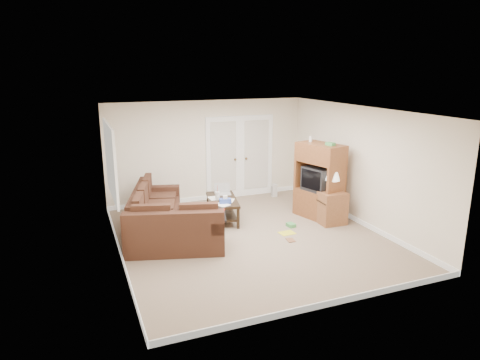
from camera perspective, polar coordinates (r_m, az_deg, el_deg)
name	(u,v)px	position (r m, az deg, el deg)	size (l,w,h in m)	color
floor	(251,237)	(8.54, 1.42, -7.67)	(5.50, 5.50, 0.00)	gray
ceiling	(251,110)	(7.93, 1.53, 9.28)	(5.00, 5.50, 0.02)	white
wall_left	(116,190)	(7.56, -16.26, -1.24)	(0.02, 5.50, 2.50)	white
wall_right	(360,166)	(9.39, 15.67, 1.85)	(0.02, 5.50, 2.50)	white
wall_back	(208,151)	(10.67, -4.32, 3.86)	(5.00, 0.02, 2.50)	white
wall_front	(332,224)	(5.83, 12.15, -5.71)	(5.00, 0.02, 2.50)	white
baseboards	(251,235)	(8.52, 1.42, -7.36)	(5.00, 5.50, 0.10)	white
french_doors	(240,157)	(10.96, 0.00, 3.05)	(1.80, 0.05, 2.13)	white
window_left	(111,161)	(8.46, -16.85, 2.48)	(0.05, 1.92, 1.42)	white
sectional_sofa	(164,221)	(8.59, -10.15, -5.42)	(1.97, 3.09, 0.84)	#45271A
coffee_table	(222,208)	(9.41, -2.37, -3.77)	(0.84, 1.31, 0.83)	black
tv_armoire	(319,181)	(9.58, 10.52, -0.09)	(0.83, 1.16, 1.79)	brown
side_cabinet	(331,205)	(9.39, 12.05, -3.23)	(0.57, 0.57, 1.15)	brown
space_heater	(274,190)	(11.16, 4.59, -1.38)	(0.13, 0.11, 0.33)	silver
floor_magazine	(287,233)	(8.80, 6.29, -7.03)	(0.31, 0.25, 0.01)	yellow
floor_greenbox	(291,225)	(9.14, 6.81, -5.98)	(0.14, 0.19, 0.08)	#45984D
floor_book	(287,241)	(8.42, 6.30, -8.02)	(0.15, 0.20, 0.02)	brown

